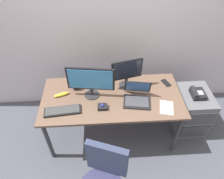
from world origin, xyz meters
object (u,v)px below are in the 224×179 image
(monitor_main, at_px, (91,81))
(keyboard, at_px, (63,111))
(paper_notepad, at_px, (167,108))
(desk_phone, at_px, (197,94))
(cell_phone, at_px, (166,83))
(coffee_mug, at_px, (76,86))
(monitor_side, at_px, (127,72))
(file_cabinet, at_px, (190,111))
(laptop, at_px, (137,96))
(banana, at_px, (62,94))
(trackball_mouse, at_px, (102,107))

(monitor_main, xyz_separation_m, keyboard, (-0.33, -0.24, -0.22))
(paper_notepad, bearing_deg, desk_phone, 29.29)
(cell_phone, bearing_deg, coffee_mug, 159.74)
(monitor_side, distance_m, coffee_mug, 0.66)
(coffee_mug, height_order, cell_phone, coffee_mug)
(file_cabinet, bearing_deg, laptop, -170.89)
(keyboard, bearing_deg, monitor_main, 36.46)
(monitor_main, relative_size, laptop, 1.56)
(monitor_main, bearing_deg, cell_phone, 9.65)
(file_cabinet, height_order, monitor_side, monitor_side)
(keyboard, distance_m, coffee_mug, 0.40)
(monitor_main, xyz_separation_m, monitor_side, (0.43, 0.14, -0.01))
(file_cabinet, height_order, banana, banana)
(file_cabinet, height_order, coffee_mug, coffee_mug)
(keyboard, distance_m, laptop, 0.88)
(monitor_main, distance_m, keyboard, 0.47)
(monitor_side, xyz_separation_m, banana, (-0.80, -0.13, -0.20))
(paper_notepad, bearing_deg, banana, 167.26)
(banana, bearing_deg, trackball_mouse, -25.42)
(desk_phone, distance_m, banana, 1.71)
(coffee_mug, xyz_separation_m, paper_notepad, (1.06, -0.39, -0.05))
(trackball_mouse, height_order, banana, trackball_mouse)
(monitor_side, relative_size, keyboard, 0.93)
(coffee_mug, bearing_deg, cell_phone, 1.68)
(monitor_main, distance_m, coffee_mug, 0.30)
(monitor_side, relative_size, banana, 2.07)
(laptop, bearing_deg, keyboard, -171.05)
(cell_phone, distance_m, banana, 1.34)
(file_cabinet, height_order, cell_phone, cell_phone)
(desk_phone, xyz_separation_m, coffee_mug, (-1.54, 0.12, 0.12))
(keyboard, relative_size, trackball_mouse, 3.83)
(cell_phone, bearing_deg, monitor_main, 167.70)
(desk_phone, height_order, keyboard, keyboard)
(file_cabinet, bearing_deg, trackball_mouse, -168.80)
(monitor_main, relative_size, banana, 2.90)
(trackball_mouse, height_order, cell_phone, trackball_mouse)
(trackball_mouse, distance_m, coffee_mug, 0.48)
(monitor_main, distance_m, monitor_side, 0.46)
(monitor_main, height_order, trackball_mouse, monitor_main)
(coffee_mug, bearing_deg, desk_phone, -4.50)
(monitor_side, relative_size, laptop, 1.12)
(desk_phone, height_order, laptop, laptop)
(monitor_main, xyz_separation_m, paper_notepad, (0.86, -0.26, -0.23))
(trackball_mouse, height_order, paper_notepad, trackball_mouse)
(coffee_mug, bearing_deg, monitor_main, -32.84)
(laptop, relative_size, paper_notepad, 1.70)
(desk_phone, distance_m, cell_phone, 0.42)
(laptop, distance_m, trackball_mouse, 0.43)
(paper_notepad, bearing_deg, monitor_main, 162.97)
(monitor_side, height_order, trackball_mouse, monitor_side)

